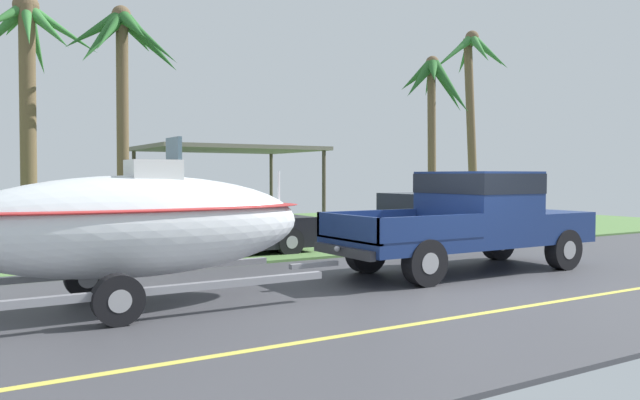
# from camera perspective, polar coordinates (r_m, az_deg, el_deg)

# --- Properties ---
(ground) EXTENTS (36.00, 22.00, 0.11)m
(ground) POSITION_cam_1_polar(r_m,az_deg,el_deg) (17.99, -5.88, -3.72)
(ground) COLOR #424247
(pickup_truck_towing) EXTENTS (5.67, 1.99, 1.94)m
(pickup_truck_towing) POSITION_cam_1_polar(r_m,az_deg,el_deg) (12.60, 14.08, -1.44)
(pickup_truck_towing) COLOR navy
(pickup_truck_towing) RESTS_ON ground
(boat_on_trailer) EXTENTS (6.18, 2.19, 2.41)m
(boat_on_trailer) POSITION_cam_1_polar(r_m,az_deg,el_deg) (9.16, -16.56, -2.23)
(boat_on_trailer) COLOR gray
(boat_on_trailer) RESTS_ON ground
(parked_sedan_near) EXTENTS (4.54, 1.89, 1.38)m
(parked_sedan_near) POSITION_cam_1_polar(r_m,az_deg,el_deg) (17.60, 10.60, -1.65)
(parked_sedan_near) COLOR #99999E
(parked_sedan_near) RESTS_ON ground
(parked_sedan_far) EXTENTS (4.45, 1.82, 1.38)m
(parked_sedan_far) POSITION_cam_1_polar(r_m,az_deg,el_deg) (14.45, -9.78, -2.50)
(parked_sedan_far) COLOR black
(parked_sedan_far) RESTS_ON ground
(carport_awning) EXTENTS (6.26, 4.77, 2.91)m
(carport_awning) POSITION_cam_1_polar(r_m,az_deg,el_deg) (23.38, -8.45, 4.47)
(carport_awning) COLOR #4C4238
(carport_awning) RESTS_ON ground
(palm_tree_near_right) EXTENTS (3.15, 3.24, 6.43)m
(palm_tree_near_right) POSITION_cam_1_polar(r_m,az_deg,el_deg) (18.11, -17.58, 12.59)
(palm_tree_near_right) COLOR brown
(palm_tree_near_right) RESTS_ON ground
(palm_tree_mid) EXTENTS (3.19, 3.00, 7.18)m
(palm_tree_mid) POSITION_cam_1_polar(r_m,az_deg,el_deg) (23.98, 13.72, 10.73)
(palm_tree_mid) COLOR brown
(palm_tree_mid) RESTS_ON ground
(palm_tree_far_left) EXTENTS (2.56, 2.82, 5.93)m
(palm_tree_far_left) POSITION_cam_1_polar(r_m,az_deg,el_deg) (21.81, 10.37, 9.44)
(palm_tree_far_left) COLOR brown
(palm_tree_far_left) RESTS_ON ground
(palm_tree_far_right) EXTENTS (3.40, 2.72, 6.79)m
(palm_tree_far_right) POSITION_cam_1_polar(r_m,az_deg,el_deg) (19.10, -25.14, 11.35)
(palm_tree_far_right) COLOR brown
(palm_tree_far_right) RESTS_ON ground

